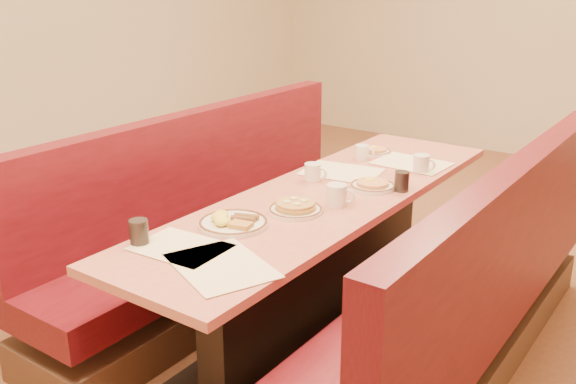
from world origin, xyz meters
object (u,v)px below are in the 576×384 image
Objects in this scene: pancake_plate at (296,208)px; soda_tumbler_mid at (402,181)px; coffee_mug_c at (422,163)px; eggs_plate at (232,222)px; coffee_mug_d at (362,152)px; coffee_mug_a at (338,195)px; soda_tumbler_near at (139,232)px; booth_right at (463,307)px; booth_left at (217,233)px; diner_table at (325,263)px; coffee_mug_b at (313,172)px.

pancake_plate is 0.61m from soda_tumbler_mid.
soda_tumbler_mid is at bearing -86.54° from coffee_mug_c.
coffee_mug_d is at bearing 92.23° from eggs_plate.
coffee_mug_a reaches higher than soda_tumbler_mid.
coffee_mug_c is 1.18× the size of soda_tumbler_near.
coffee_mug_a is at bearing -102.43° from coffee_mug_c.
booth_right is 24.93× the size of soda_tumbler_mid.
booth_left is 0.91m from pancake_plate.
coffee_mug_c is at bearing 69.41° from diner_table.
soda_tumbler_mid is (-0.45, 0.25, 0.44)m from booth_right.
booth_right is at bearing -60.42° from coffee_mug_d.
booth_right is at bearing 0.00° from diner_table.
pancake_plate is (-0.71, -0.30, 0.41)m from booth_right.
soda_tumbler_near is at bearing -114.59° from pancake_plate.
soda_tumbler_near reaches higher than coffee_mug_b.
diner_table is 8.31× the size of eggs_plate.
coffee_mug_a is at bearing 58.36° from pancake_plate.
coffee_mug_c is 1.24× the size of soda_tumbler_mid.
coffee_mug_c reaches higher than diner_table.
coffee_mug_b is at bearing 122.60° from coffee_mug_a.
pancake_plate is 0.22m from coffee_mug_a.
booth_left reaches higher than diner_table.
coffee_mug_c is at bearing 71.96° from soda_tumbler_near.
pancake_plate is at bearing -139.10° from coffee_mug_a.
booth_left is at bearing -152.59° from coffee_mug_c.
soda_tumbler_near is (-1.01, -0.95, 0.44)m from booth_right.
coffee_mug_d reaches higher than eggs_plate.
coffee_mug_b is (-0.06, 0.73, 0.03)m from eggs_plate.
booth_right is 20.14× the size of coffee_mug_c.
soda_tumbler_mid is at bearing 3.21° from coffee_mug_b.
coffee_mug_a reaches higher than coffee_mug_d.
coffee_mug_a is 1.28× the size of soda_tumbler_near.
soda_tumbler_near is at bearing -112.92° from coffee_mug_c.
coffee_mug_d is at bearing 47.29° from booth_left.
booth_left reaches higher than coffee_mug_c.
coffee_mug_b reaches higher than pancake_plate.
coffee_mug_a reaches higher than pancake_plate.
pancake_plate is at bearing 65.41° from soda_tumbler_near.
diner_table is 0.77m from coffee_mug_d.
diner_table is 0.77m from coffee_mug_c.
pancake_plate is 0.82× the size of eggs_plate.
coffee_mug_a is 1.11× the size of coffee_mug_b.
booth_left is 24.93× the size of soda_tumbler_mid.
coffee_mug_b is 0.46m from soda_tumbler_mid.
soda_tumbler_near is (-0.51, -1.56, 0.00)m from coffee_mug_c.
booth_right is 0.90m from coffee_mug_c.
pancake_plate is 1.99× the size of coffee_mug_c.
coffee_mug_b is 1.16× the size of soda_tumbler_near.
coffee_mug_c reaches higher than pancake_plate.
coffee_mug_c is at bearing 98.33° from soda_tumbler_mid.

